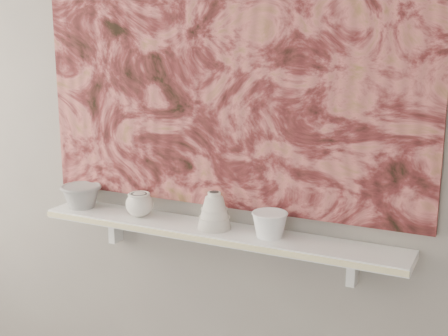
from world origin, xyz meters
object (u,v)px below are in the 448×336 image
Objects in this scene: painting at (226,57)px; bowl_white at (270,224)px; bowl_grey at (81,196)px; shelf at (216,232)px; bell_vessel at (214,210)px; cup_cream at (139,204)px.

painting reaches higher than bowl_white.
painting reaches higher than bowl_grey.
painting reaches higher than shelf.
bowl_white is (0.21, 0.00, -0.02)m from bell_vessel.
shelf is 13.29× the size of cup_cream.
cup_cream is at bearing 0.00° from bowl_grey.
shelf is at bearing 180.00° from bowl_white.
shelf is 10.26× the size of bell_vessel.
bowl_white is at bearing -21.13° from painting.
shelf is at bearing 0.00° from cup_cream.
painting is 0.55m from bell_vessel.
bowl_grey is at bearing 180.00° from bell_vessel.
painting is 0.61m from bowl_white.
bowl_grey is 1.20× the size of bell_vessel.
shelf is at bearing 0.00° from bell_vessel.
painting reaches higher than bell_vessel.
painting is at bearing 7.61° from bowl_grey.
shelf is 0.61m from bowl_grey.
bell_vessel is at bearing 0.00° from bowl_grey.
painting is at bearing 158.87° from bowl_white.
bowl_white is (0.21, -0.08, -0.56)m from painting.
bell_vessel is at bearing 180.00° from shelf.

